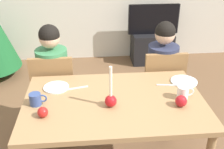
{
  "coord_description": "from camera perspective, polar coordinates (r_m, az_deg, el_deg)",
  "views": [
    {
      "loc": [
        -0.18,
        -1.8,
        1.91
      ],
      "look_at": [
        0.0,
        0.2,
        0.87
      ],
      "focal_mm": 44.23,
      "sensor_mm": 36.0,
      "label": 1
    }
  ],
  "objects": [
    {
      "name": "dining_table",
      "position": [
        2.19,
        0.48,
        -7.14
      ],
      "size": [
        1.4,
        0.9,
        0.75
      ],
      "color": "#99754C",
      "rests_on": "ground"
    },
    {
      "name": "chair_left",
      "position": [
        2.8,
        -11.78,
        -3.14
      ],
      "size": [
        0.4,
        0.4,
        0.9
      ],
      "color": "olive",
      "rests_on": "ground"
    },
    {
      "name": "chair_right",
      "position": [
        2.87,
        10.15,
        -2.17
      ],
      "size": [
        0.4,
        0.4,
        0.9
      ],
      "color": "olive",
      "rests_on": "ground"
    },
    {
      "name": "person_left_child",
      "position": [
        2.8,
        -11.83,
        -1.79
      ],
      "size": [
        0.3,
        0.3,
        1.17
      ],
      "color": "#33384C",
      "rests_on": "ground"
    },
    {
      "name": "person_right_child",
      "position": [
        2.87,
        10.08,
        -0.85
      ],
      "size": [
        0.3,
        0.3,
        1.17
      ],
      "color": "#33384C",
      "rests_on": "ground"
    },
    {
      "name": "tv_stand",
      "position": [
        4.54,
        8.19,
        5.53
      ],
      "size": [
        0.64,
        0.4,
        0.48
      ],
      "primitive_type": "cube",
      "color": "black",
      "rests_on": "ground"
    },
    {
      "name": "tv",
      "position": [
        4.39,
        8.6,
        11.23
      ],
      "size": [
        0.79,
        0.05,
        0.46
      ],
      "color": "black",
      "rests_on": "tv_stand"
    },
    {
      "name": "candle_centerpiece",
      "position": [
        2.04,
        -0.26,
        -4.96
      ],
      "size": [
        0.09,
        0.09,
        0.33
      ],
      "color": "red",
      "rests_on": "dining_table"
    },
    {
      "name": "plate_left",
      "position": [
        2.35,
        -11.46,
        -2.6
      ],
      "size": [
        0.21,
        0.21,
        0.01
      ],
      "primitive_type": "cylinder",
      "color": "white",
      "rests_on": "dining_table"
    },
    {
      "name": "plate_right",
      "position": [
        2.47,
        14.66,
        -1.37
      ],
      "size": [
        0.23,
        0.23,
        0.01
      ],
      "primitive_type": "cylinder",
      "color": "silver",
      "rests_on": "dining_table"
    },
    {
      "name": "mug_left",
      "position": [
        2.14,
        -15.48,
        -4.94
      ],
      "size": [
        0.13,
        0.09,
        0.09
      ],
      "color": "#33477F",
      "rests_on": "dining_table"
    },
    {
      "name": "mug_right",
      "position": [
        2.21,
        14.51,
        -3.62
      ],
      "size": [
        0.13,
        0.09,
        0.1
      ],
      "color": "white",
      "rests_on": "dining_table"
    },
    {
      "name": "fork_left",
      "position": [
        2.31,
        -7.15,
        -2.77
      ],
      "size": [
        0.18,
        0.05,
        0.01
      ],
      "primitive_type": "cube",
      "rotation": [
        0.0,
        0.0,
        0.23
      ],
      "color": "silver",
      "rests_on": "dining_table"
    },
    {
      "name": "fork_right",
      "position": [
        2.38,
        11.34,
        -2.16
      ],
      "size": [
        0.18,
        0.04,
        0.01
      ],
      "primitive_type": "cube",
      "rotation": [
        0.0,
        0.0,
        -0.15
      ],
      "color": "silver",
      "rests_on": "dining_table"
    },
    {
      "name": "apple_near_candle",
      "position": [
        2.11,
        14.09,
        -5.34
      ],
      "size": [
        0.09,
        0.09,
        0.09
      ],
      "primitive_type": "sphere",
      "color": "#AF161D",
      "rests_on": "dining_table"
    },
    {
      "name": "apple_by_left_plate",
      "position": [
        2.0,
        -14.12,
        -7.55
      ],
      "size": [
        0.08,
        0.08,
        0.08
      ],
      "primitive_type": "sphere",
      "color": "#B21C19",
      "rests_on": "dining_table"
    }
  ]
}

